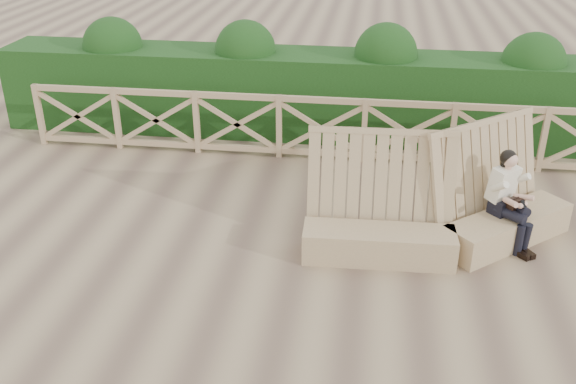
# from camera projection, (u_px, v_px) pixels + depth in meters

# --- Properties ---
(ground) EXTENTS (60.00, 60.00, 0.00)m
(ground) POSITION_uv_depth(u_px,v_px,m) (293.00, 272.00, 7.87)
(ground) COLOR brown
(ground) RESTS_ON ground
(bench) EXTENTS (3.52, 1.92, 1.55)m
(bench) POSITION_uv_depth(u_px,v_px,m) (443.00, 221.00, 8.24)
(bench) COLOR #917952
(bench) RESTS_ON ground
(woman) EXTENTS (0.68, 0.77, 1.29)m
(woman) POSITION_uv_depth(u_px,v_px,m) (509.00, 196.00, 8.20)
(woman) COLOR black
(woman) RESTS_ON ground
(guardrail) EXTENTS (10.10, 0.09, 1.10)m
(guardrail) POSITION_uv_depth(u_px,v_px,m) (321.00, 128.00, 10.71)
(guardrail) COLOR #907453
(guardrail) RESTS_ON ground
(hedge) EXTENTS (12.00, 1.20, 1.50)m
(hedge) POSITION_uv_depth(u_px,v_px,m) (327.00, 95.00, 11.69)
(hedge) COLOR black
(hedge) RESTS_ON ground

